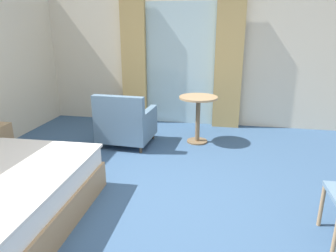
% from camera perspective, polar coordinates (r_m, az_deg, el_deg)
% --- Properties ---
extents(ground, '(6.00, 6.53, 0.10)m').
position_cam_1_polar(ground, '(3.43, -3.37, -14.40)').
color(ground, '#38567A').
extents(wall_back, '(5.60, 0.12, 2.52)m').
position_cam_1_polar(wall_back, '(5.89, 3.70, 12.64)').
color(wall_back, beige).
rests_on(wall_back, ground).
extents(balcony_glass_door, '(1.30, 0.02, 2.21)m').
position_cam_1_polar(balcony_glass_door, '(5.84, 2.35, 11.13)').
color(balcony_glass_door, silver).
rests_on(balcony_glass_door, ground).
extents(curtain_panel_left, '(0.45, 0.10, 2.39)m').
position_cam_1_polar(curtain_panel_left, '(5.93, -6.31, 11.98)').
color(curtain_panel_left, tan).
rests_on(curtain_panel_left, ground).
extents(curtain_panel_right, '(0.49, 0.10, 2.39)m').
position_cam_1_polar(curtain_panel_right, '(5.67, 11.10, 11.51)').
color(curtain_panel_right, tan).
rests_on(curtain_panel_right, ground).
extents(armchair_by_window, '(0.81, 0.80, 0.84)m').
position_cam_1_polar(armchair_by_window, '(4.86, -7.78, 0.33)').
color(armchair_by_window, slate).
rests_on(armchair_by_window, ground).
extents(round_cafe_table, '(0.60, 0.60, 0.75)m').
position_cam_1_polar(round_cafe_table, '(4.89, 5.55, 3.07)').
color(round_cafe_table, tan).
rests_on(round_cafe_table, ground).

